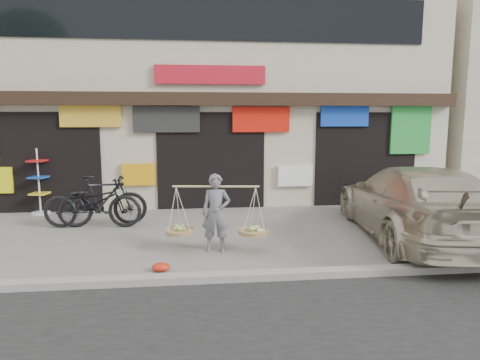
{
  "coord_description": "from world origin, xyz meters",
  "views": [
    {
      "loc": [
        -0.49,
        -8.46,
        2.57
      ],
      "look_at": [
        0.53,
        0.9,
        1.18
      ],
      "focal_mm": 32.0,
      "sensor_mm": 36.0,
      "label": 1
    }
  ],
  "objects": [
    {
      "name": "street_vendor",
      "position": [
        -0.08,
        -0.47,
        0.69
      ],
      "size": [
        1.96,
        0.74,
        1.5
      ],
      "rotation": [
        0.0,
        0.0,
        -0.13
      ],
      "color": "slate",
      "rests_on": "ground"
    },
    {
      "name": "shophouse_block",
      "position": [
        -0.0,
        6.42,
        3.45
      ],
      "size": [
        14.0,
        6.32,
        7.0
      ],
      "color": "beige",
      "rests_on": "ground"
    },
    {
      "name": "display_rack",
      "position": [
        -4.58,
        3.25,
        0.71
      ],
      "size": [
        0.49,
        0.49,
        1.76
      ],
      "rotation": [
        0.0,
        0.0,
        -0.19
      ],
      "color": "silver",
      "rests_on": "ground"
    },
    {
      "name": "ground",
      "position": [
        0.0,
        0.0,
        0.0
      ],
      "size": [
        70.0,
        70.0,
        0.0
      ],
      "primitive_type": "plane",
      "color": "gray",
      "rests_on": "ground"
    },
    {
      "name": "bike_0",
      "position": [
        -2.85,
        1.64,
        0.59
      ],
      "size": [
        2.32,
        0.96,
        1.19
      ],
      "primitive_type": "imported",
      "rotation": [
        0.0,
        0.0,
        1.5
      ],
      "color": "black",
      "rests_on": "ground"
    },
    {
      "name": "red_bag",
      "position": [
        -1.07,
        -1.46,
        0.07
      ],
      "size": [
        0.31,
        0.25,
        0.14
      ],
      "primitive_type": "ellipsoid",
      "color": "red",
      "rests_on": "ground"
    },
    {
      "name": "suv",
      "position": [
        4.15,
        -0.04,
        0.78
      ],
      "size": [
        2.79,
        5.61,
        1.56
      ],
      "rotation": [
        0.0,
        0.0,
        3.03
      ],
      "color": "beige",
      "rests_on": "ground"
    },
    {
      "name": "kerb",
      "position": [
        0.0,
        -2.0,
        0.06
      ],
      "size": [
        70.0,
        0.25,
        0.12
      ],
      "primitive_type": "cube",
      "color": "gray",
      "rests_on": "ground"
    },
    {
      "name": "bike_1",
      "position": [
        -2.64,
        1.75,
        0.61
      ],
      "size": [
        2.1,
        0.85,
        1.22
      ],
      "primitive_type": "imported",
      "rotation": [
        0.0,
        0.0,
        1.71
      ],
      "color": "black",
      "rests_on": "ground"
    }
  ]
}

